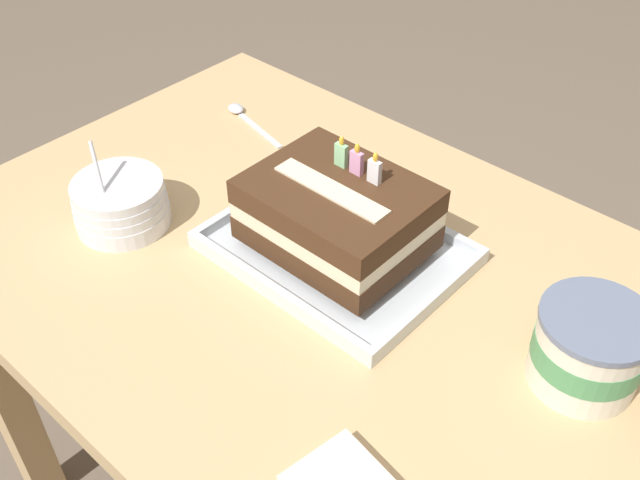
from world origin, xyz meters
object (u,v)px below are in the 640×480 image
at_px(foil_tray, 336,250).
at_px(ice_cream_tub, 589,348).
at_px(birthday_cake, 337,214).
at_px(serving_spoon_near_tray, 242,114).
at_px(bowl_stack, 121,203).

distance_m(foil_tray, ice_cream_tub, 0.36).
bearing_deg(birthday_cake, serving_spoon_near_tray, 155.95).
distance_m(foil_tray, birthday_cake, 0.06).
bearing_deg(bowl_stack, ice_cream_tub, 16.24).
bearing_deg(serving_spoon_near_tray, ice_cream_tub, -10.67).
bearing_deg(birthday_cake, foil_tray, -90.00).
bearing_deg(foil_tray, ice_cream_tub, 4.43).
relative_size(foil_tray, serving_spoon_near_tray, 2.06).
xyz_separation_m(foil_tray, serving_spoon_near_tray, (-0.36, 0.16, -0.00)).
bearing_deg(bowl_stack, birthday_cake, 29.47).
height_order(foil_tray, serving_spoon_near_tray, foil_tray).
distance_m(ice_cream_tub, serving_spoon_near_tray, 0.73).
relative_size(foil_tray, ice_cream_tub, 2.58).
relative_size(bowl_stack, ice_cream_tub, 1.06).
xyz_separation_m(ice_cream_tub, serving_spoon_near_tray, (-0.72, 0.13, -0.05)).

